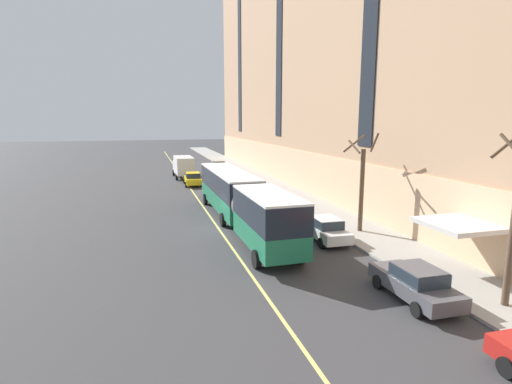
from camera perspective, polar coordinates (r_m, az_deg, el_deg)
ground_plane at (r=29.15m, az=-4.61°, el=-5.14°), size 260.00×260.00×0.00m
sidewalk at (r=34.68m, az=9.29°, el=-2.61°), size 4.27×160.00×0.15m
apartment_facade at (r=36.75m, az=24.99°, el=23.65°), size 15.20×110.00×33.61m
city_bus at (r=29.24m, az=-2.31°, el=-0.82°), size 3.02×20.28×3.64m
parked_car_white_0 at (r=26.34m, az=9.83°, el=-5.18°), size 2.04×4.81×1.56m
parked_car_darkgray_1 at (r=50.88m, az=-2.97°, el=2.44°), size 1.98×4.78×1.56m
parked_car_white_2 at (r=35.66m, az=2.93°, el=-0.96°), size 2.01×4.81×1.56m
parked_car_champagne_3 at (r=61.27m, az=-5.32°, el=3.75°), size 1.98×4.33×1.56m
parked_car_darkgray_4 at (r=19.02m, az=21.80°, el=-11.97°), size 2.04×4.60×1.56m
parked_car_black_6 at (r=42.11m, az=-0.31°, el=0.80°), size 2.04×4.74×1.56m
box_truck at (r=54.08m, az=-10.35°, el=3.71°), size 2.44×7.01×2.93m
taxi_cab at (r=48.16m, az=-9.01°, el=1.88°), size 2.14×4.58×1.56m
street_tree_mid_block at (r=28.09m, az=14.84°, el=1.27°), size 2.10×2.11×6.74m
fire_hydrant at (r=43.65m, az=1.52°, el=0.75°), size 0.42×0.24×0.72m
lane_centerline at (r=31.93m, az=-6.37°, el=-3.79°), size 0.16×140.00×0.01m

